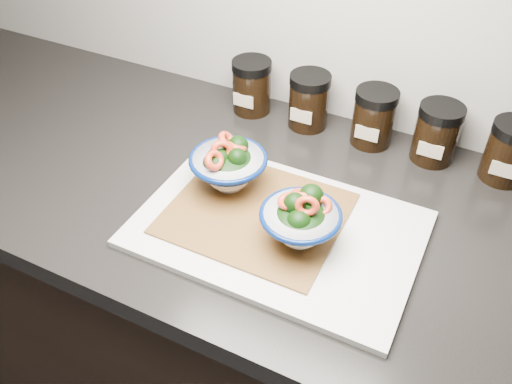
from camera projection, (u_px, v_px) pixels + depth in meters
The scene contains 11 objects.
cabinet at pixel (294, 361), 1.23m from camera, with size 3.43×0.58×0.86m, color black.
countertop at pixel (306, 218), 0.93m from camera, with size 3.50×0.60×0.04m, color black.
cutting_board at pixel (278, 229), 0.88m from camera, with size 0.45×0.30×0.01m, color silver.
bamboo_mat at pixel (256, 213), 0.89m from camera, with size 0.28×0.24×0.00m, color brown.
bowl_left at pixel (228, 166), 0.92m from camera, with size 0.13×0.13×0.10m.
bowl_right at pixel (301, 221), 0.82m from camera, with size 0.13×0.13×0.10m.
spice_jar_a at pixel (252, 86), 1.12m from camera, with size 0.08×0.08×0.11m.
spice_jar_b at pixel (309, 101), 1.08m from camera, with size 0.08×0.08×0.11m.
spice_jar_c at pixel (374, 117), 1.03m from camera, with size 0.08×0.08×0.11m.
spice_jar_d at pixel (437, 133), 0.99m from camera, with size 0.08×0.08×0.11m.
spice_jar_e at pixel (509, 152), 0.95m from camera, with size 0.08×0.08×0.11m.
Camera 1 is at (0.23, 0.81, 1.53)m, focal length 38.00 mm.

